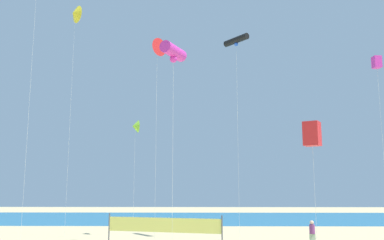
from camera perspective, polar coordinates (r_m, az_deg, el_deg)
name	(u,v)px	position (r m, az deg, el deg)	size (l,w,h in m)	color
ocean_band	(199,218)	(53.00, 1.06, -13.66)	(120.00, 20.00, 0.01)	#1E6B99
beachgoer_plum_shirt	(312,232)	(31.22, 16.59, -14.88)	(0.39, 0.39, 1.71)	#99B28C
volleyball_net	(164,227)	(26.57, -4.03, -14.76)	(7.39, 1.85, 2.40)	#4C4C51
kite_yellow_delta	(75,14)	(39.11, -16.16, 14.17)	(1.46, 1.47, 20.28)	silver
kite_red_box	(312,134)	(22.41, 16.56, -1.89)	(1.10, 1.10, 7.58)	silver
kite_black_tube	(236,41)	(34.15, 6.24, 11.06)	(1.98, 2.24, 16.29)	silver
kite_magenta_box	(377,63)	(32.26, 24.60, 7.34)	(0.59, 0.59, 13.41)	silver
kite_lime_delta	(135,126)	(34.82, -8.01, -0.91)	(0.87, 1.17, 9.69)	silver
kite_magenta_tube	(173,52)	(22.64, -2.63, 9.54)	(1.43, 2.01, 11.88)	silver
kite_red_delta	(157,48)	(30.51, -4.92, 10.09)	(1.25, 1.30, 14.97)	silver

